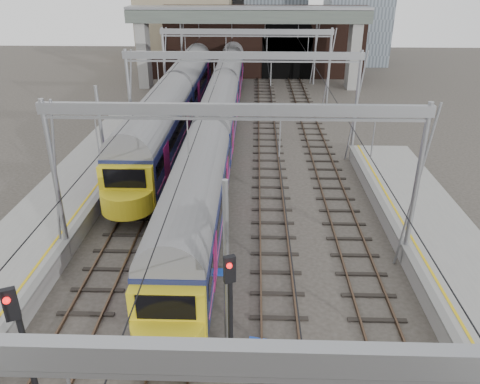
{
  "coord_description": "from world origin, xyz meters",
  "views": [
    {
      "loc": [
        0.89,
        -11.31,
        12.89
      ],
      "look_at": [
        0.18,
        10.84,
        2.4
      ],
      "focal_mm": 35.0,
      "sensor_mm": 36.0,
      "label": 1
    }
  ],
  "objects_px": {
    "train_main": "(225,93)",
    "train_second": "(176,100)",
    "signal_near_left": "(24,346)",
    "signal_near_centre": "(230,305)"
  },
  "relations": [
    {
      "from": "train_main",
      "to": "train_second",
      "type": "height_order",
      "value": "train_second"
    },
    {
      "from": "train_main",
      "to": "signal_near_left",
      "type": "distance_m",
      "value": 34.47
    },
    {
      "from": "train_main",
      "to": "train_second",
      "type": "distance_m",
      "value": 5.53
    },
    {
      "from": "signal_near_left",
      "to": "signal_near_centre",
      "type": "bearing_deg",
      "value": -3.36
    },
    {
      "from": "train_main",
      "to": "signal_near_centre",
      "type": "distance_m",
      "value": 32.18
    },
    {
      "from": "train_second",
      "to": "signal_near_centre",
      "type": "bearing_deg",
      "value": -77.65
    },
    {
      "from": "train_second",
      "to": "train_main",
      "type": "bearing_deg",
      "value": 43.67
    },
    {
      "from": "train_second",
      "to": "signal_near_left",
      "type": "distance_m",
      "value": 30.48
    },
    {
      "from": "train_second",
      "to": "signal_near_left",
      "type": "bearing_deg",
      "value": -89.05
    },
    {
      "from": "train_main",
      "to": "signal_near_left",
      "type": "height_order",
      "value": "signal_near_left"
    }
  ]
}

